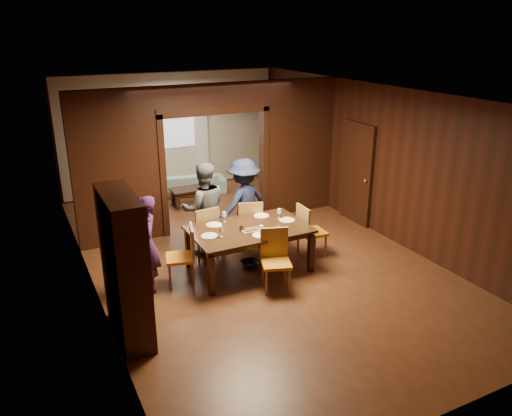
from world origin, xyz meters
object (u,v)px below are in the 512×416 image
person_navy (244,203)px  coffee_table (189,197)px  chair_far_l (203,231)px  chair_near (276,261)px  chair_right (312,231)px  chair_left (180,256)px  chair_far_r (249,224)px  person_purple (147,245)px  sofa (189,183)px  hutch (125,267)px  dining_table (249,249)px  person_grey (204,209)px

person_navy → coffee_table: 2.66m
chair_far_l → chair_near: size_ratio=1.00×
person_navy → chair_right: 1.37m
coffee_table → chair_right: size_ratio=0.82×
chair_left → chair_far_r: same height
person_navy → coffee_table: bearing=-102.0°
chair_left → person_purple: bearing=-77.1°
sofa → hutch: size_ratio=0.89×
chair_left → chair_right: 2.44m
person_purple → chair_near: size_ratio=1.60×
chair_right → chair_far_l: bearing=66.6°
coffee_table → hutch: 5.21m
person_purple → sofa: person_purple is taller
sofa → coffee_table: (-0.29, -0.81, -0.06)m
dining_table → chair_near: bearing=-84.8°
dining_table → chair_right: bearing=-0.6°
coffee_table → chair_far_l: (-0.68, -2.72, 0.28)m
chair_left → chair_far_l: 1.04m
sofa → chair_near: bearing=95.4°
chair_left → chair_near: size_ratio=1.00×
person_purple → hutch: 1.22m
person_grey → chair_left: bearing=60.4°
person_purple → coffee_table: (1.87, 3.48, -0.57)m
chair_right → chair_far_r: bearing=49.5°
sofa → chair_far_l: (-0.97, -3.53, 0.23)m
person_navy → chair_near: size_ratio=1.72×
person_navy → hutch: (-2.62, -1.96, 0.16)m
chair_far_l → chair_far_r: same height
person_grey → coffee_table: person_grey is taller
person_grey → chair_left: (-0.77, -0.92, -0.37)m
sofa → chair_near: size_ratio=1.83×
chair_left → chair_far_r: size_ratio=1.00×
coffee_table → chair_near: chair_near is taller
person_purple → chair_right: bearing=93.8°
coffee_table → hutch: (-2.42, -4.54, 0.80)m
chair_right → chair_far_l: size_ratio=1.00×
chair_right → chair_near: same height
person_grey → coffee_table: size_ratio=2.13×
person_grey → coffee_table: 2.73m
person_grey → person_navy: bearing=-169.3°
dining_table → person_purple: bearing=177.7°
chair_right → chair_far_r: same height
person_grey → chair_far_l: (-0.09, -0.14, -0.37)m
person_grey → coffee_table: (0.59, 2.58, -0.65)m
person_grey → hutch: bearing=57.3°
sofa → chair_right: bearing=109.9°
coffee_table → chair_left: bearing=-111.2°
person_navy → chair_far_l: size_ratio=1.72×
dining_table → chair_left: (-1.20, 0.05, 0.10)m
person_purple → chair_far_l: bearing=127.9°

